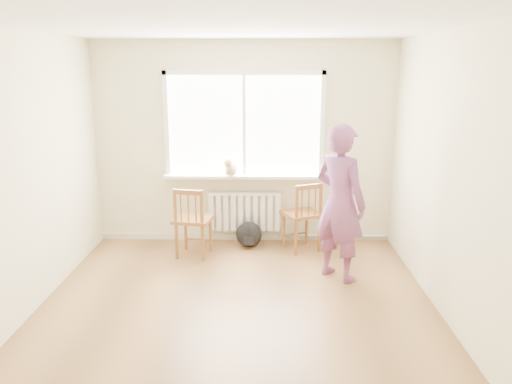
{
  "coord_description": "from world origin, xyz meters",
  "views": [
    {
      "loc": [
        0.28,
        -4.38,
        2.34
      ],
      "look_at": [
        0.17,
        1.2,
        0.95
      ],
      "focal_mm": 35.0,
      "sensor_mm": 36.0,
      "label": 1
    }
  ],
  "objects_px": {
    "chair_left": "(192,222)",
    "chair_right": "(304,216)",
    "cat": "(231,168)",
    "backpack": "(249,234)",
    "person": "(340,203)"
  },
  "relations": [
    {
      "from": "chair_left",
      "to": "chair_right",
      "type": "relative_size",
      "value": 0.99
    },
    {
      "from": "chair_left",
      "to": "cat",
      "type": "xyz_separation_m",
      "value": [
        0.46,
        0.47,
        0.6
      ]
    },
    {
      "from": "backpack",
      "to": "chair_left",
      "type": "bearing_deg",
      "value": -152.44
    },
    {
      "from": "person",
      "to": "cat",
      "type": "xyz_separation_m",
      "value": [
        -1.29,
        1.09,
        0.17
      ]
    },
    {
      "from": "chair_right",
      "to": "cat",
      "type": "bearing_deg",
      "value": -37.52
    },
    {
      "from": "person",
      "to": "cat",
      "type": "height_order",
      "value": "person"
    },
    {
      "from": "backpack",
      "to": "cat",
      "type": "bearing_deg",
      "value": 156.5
    },
    {
      "from": "chair_left",
      "to": "chair_right",
      "type": "distance_m",
      "value": 1.44
    },
    {
      "from": "cat",
      "to": "backpack",
      "type": "xyz_separation_m",
      "value": [
        0.24,
        -0.1,
        -0.88
      ]
    },
    {
      "from": "person",
      "to": "backpack",
      "type": "relative_size",
      "value": 5.06
    },
    {
      "from": "chair_left",
      "to": "chair_right",
      "type": "height_order",
      "value": "chair_right"
    },
    {
      "from": "chair_left",
      "to": "backpack",
      "type": "distance_m",
      "value": 0.84
    },
    {
      "from": "cat",
      "to": "backpack",
      "type": "distance_m",
      "value": 0.92
    },
    {
      "from": "chair_left",
      "to": "cat",
      "type": "relative_size",
      "value": 2.31
    },
    {
      "from": "chair_right",
      "to": "cat",
      "type": "distance_m",
      "value": 1.15
    }
  ]
}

